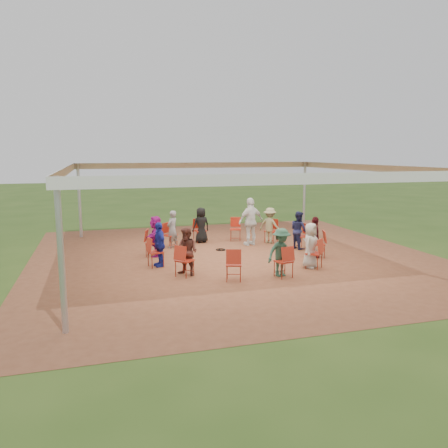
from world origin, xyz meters
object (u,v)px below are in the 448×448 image
object	(u,v)px
chair_10	(284,262)
cable_coil	(221,250)
chair_11	(314,254)
person_seated_7	(187,252)
chair_0	(318,244)
chair_5	(170,235)
person_seated_1	(299,230)
person_seated_9	(310,245)
chair_9	(234,264)
person_seated_5	(156,236)
person_seated_3	(201,225)
person_seated_8	(281,252)
person_seated_4	(172,229)
chair_6	(152,243)
chair_7	(156,252)
chair_2	(271,231)
chair_3	(235,229)
person_seated_6	(159,244)
person_seated_2	(270,225)
standing_person	(251,222)
chair_1	(301,236)
chair_4	(200,231)
chair_8	(185,261)
laptop	(310,238)

from	to	relation	value
chair_10	cable_coil	size ratio (longest dim) A/B	2.17
chair_11	person_seated_7	world-z (taller)	person_seated_7
person_seated_7	chair_10	bearing A→B (deg)	27.78
chair_0	chair_5	world-z (taller)	same
person_seated_1	person_seated_9	world-z (taller)	same
chair_9	person_seated_5	bearing A→B (deg)	133.72
person_seated_3	person_seated_8	size ratio (longest dim) A/B	1.00
cable_coil	person_seated_9	bearing A→B (deg)	-57.49
person_seated_1	person_seated_4	size ratio (longest dim) A/B	1.00
chair_0	person_seated_4	size ratio (longest dim) A/B	0.66
chair_5	person_seated_4	bearing A→B (deg)	90.00
person_seated_4	chair_6	bearing A→B (deg)	10.23
chair_7	person_seated_5	xyz separation A→B (m)	(0.19, 1.38, 0.23)
chair_2	person_seated_7	bearing A→B (deg)	90.00
chair_7	chair_10	size ratio (longest dim) A/B	1.00
person_seated_7	person_seated_1	bearing A→B (deg)	75.00
chair_3	person_seated_8	distance (m)	5.19
chair_3	chair_11	distance (m)	4.75
chair_10	person_seated_1	size ratio (longest dim) A/B	0.66
chair_11	person_seated_3	xyz separation A→B (m)	(-2.36, 4.61, 0.23)
chair_11	cable_coil	distance (m)	3.72
chair_11	person_seated_8	size ratio (longest dim) A/B	0.66
person_seated_6	chair_10	bearing A→B (deg)	43.72
person_seated_3	person_seated_7	world-z (taller)	same
chair_9	person_seated_8	distance (m)	1.41
chair_3	person_seated_2	world-z (taller)	person_seated_2
chair_3	cable_coil	bearing A→B (deg)	74.51
chair_10	chair_0	bearing A→B (deg)	30.00
chair_9	person_seated_5	xyz separation A→B (m)	(-1.63, 3.43, 0.23)
person_seated_2	chair_9	bearing A→B (deg)	105.34
person_seated_4	chair_10	bearing A→B (deg)	74.66
chair_7	standing_person	distance (m)	4.41
chair_1	person_seated_1	size ratio (longest dim) A/B	0.66
person_seated_2	person_seated_9	world-z (taller)	same
chair_11	person_seated_9	size ratio (longest dim) A/B	0.66
chair_4	chair_7	bearing A→B (deg)	45.00
chair_1	chair_8	size ratio (longest dim) A/B	1.00
chair_3	standing_person	distance (m)	1.13
chair_3	chair_6	bearing A→B (deg)	45.00
chair_6	chair_10	bearing A→B (deg)	60.00
person_seated_4	person_seated_6	size ratio (longest dim) A/B	1.00
chair_0	person_seated_3	xyz separation A→B (m)	(-3.14, 3.43, 0.23)
person_seated_9	laptop	world-z (taller)	person_seated_9
person_seated_3	person_seated_6	bearing A→B (deg)	45.00
chair_2	person_seated_4	bearing A→B (deg)	46.28
person_seated_1	laptop	size ratio (longest dim) A/B	3.28
chair_1	chair_10	xyz separation A→B (m)	(-2.13, -3.24, 0.00)
chair_0	chair_9	distance (m)	3.88
chair_5	person_seated_8	world-z (taller)	person_seated_8
chair_11	chair_7	bearing A→B (deg)	120.00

